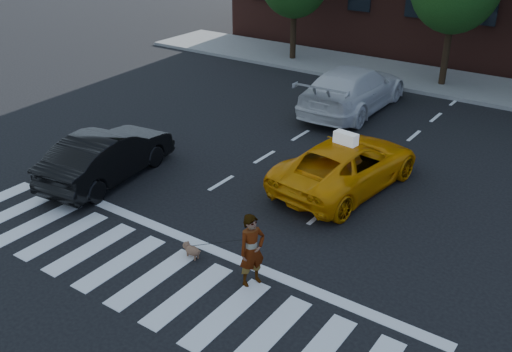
% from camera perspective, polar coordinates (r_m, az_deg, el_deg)
% --- Properties ---
extents(ground, '(120.00, 120.00, 0.00)m').
position_cam_1_polar(ground, '(12.63, -10.26, -10.04)').
color(ground, black).
rests_on(ground, ground).
extents(crosswalk, '(13.00, 2.40, 0.01)m').
position_cam_1_polar(crosswalk, '(12.63, -10.26, -10.02)').
color(crosswalk, silver).
rests_on(crosswalk, ground).
extents(stop_line, '(12.00, 0.30, 0.01)m').
position_cam_1_polar(stop_line, '(13.57, -5.52, -6.85)').
color(stop_line, silver).
rests_on(stop_line, ground).
extents(sidewalk_far, '(30.00, 4.00, 0.15)m').
position_cam_1_polar(sidewalk_far, '(26.59, 17.35, 9.10)').
color(sidewalk_far, slate).
rests_on(sidewalk_far, ground).
extents(taxi, '(2.86, 5.18, 1.37)m').
position_cam_1_polar(taxi, '(16.02, 9.08, 1.17)').
color(taxi, orange).
rests_on(taxi, ground).
extents(black_sedan, '(2.12, 4.58, 1.45)m').
position_cam_1_polar(black_sedan, '(16.80, -14.61, 2.00)').
color(black_sedan, black).
rests_on(black_sedan, ground).
extents(white_suv, '(2.51, 5.88, 1.69)m').
position_cam_1_polar(white_suv, '(22.03, 9.69, 8.60)').
color(white_suv, silver).
rests_on(white_suv, ground).
extents(woman, '(0.59, 0.70, 1.64)m').
position_cam_1_polar(woman, '(11.84, -0.40, -7.44)').
color(woman, '#999999').
rests_on(woman, ground).
extents(dog, '(0.57, 0.25, 0.32)m').
position_cam_1_polar(dog, '(13.09, -6.50, -7.32)').
color(dog, olive).
rests_on(dog, ground).
extents(taxi_sign, '(0.68, 0.36, 0.32)m').
position_cam_1_polar(taxi_sign, '(15.52, 8.97, 3.75)').
color(taxi_sign, white).
rests_on(taxi_sign, taxi).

